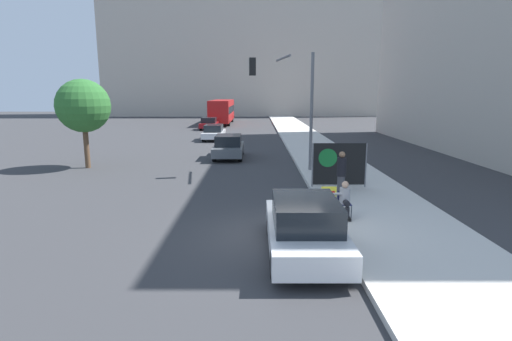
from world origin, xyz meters
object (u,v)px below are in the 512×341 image
(seated_protester, at_px, (344,198))
(street_tree_near_curb, at_px, (83,106))
(protest_banner, at_px, (339,164))
(traffic_light_pole, at_px, (290,92))
(car_on_road_nearest, at_px, (228,147))
(jogger_on_sidewalk, at_px, (341,175))
(city_bus_on_road, at_px, (222,110))
(parked_car_curbside, at_px, (305,227))
(car_on_road_distant, at_px, (209,123))
(car_on_road_midblock, at_px, (214,132))

(seated_protester, xyz_separation_m, street_tree_near_curb, (-12.22, 9.52, 2.62))
(protest_banner, xyz_separation_m, traffic_light_pole, (-1.79, 3.72, 3.01))
(car_on_road_nearest, bearing_deg, jogger_on_sidewalk, -65.14)
(seated_protester, relative_size, traffic_light_pole, 0.20)
(protest_banner, distance_m, city_bus_on_road, 38.61)
(seated_protester, bearing_deg, parked_car_curbside, -132.41)
(jogger_on_sidewalk, height_order, car_on_road_distant, jogger_on_sidewalk)
(car_on_road_midblock, bearing_deg, street_tree_near_curb, -112.38)
(protest_banner, height_order, street_tree_near_curb, street_tree_near_curb)
(parked_car_curbside, relative_size, car_on_road_distant, 1.07)
(car_on_road_nearest, bearing_deg, street_tree_near_curb, -155.89)
(jogger_on_sidewalk, xyz_separation_m, car_on_road_nearest, (-4.95, 10.68, -0.36))
(traffic_light_pole, xyz_separation_m, city_bus_on_road, (-6.29, 34.03, -2.34))
(seated_protester, height_order, car_on_road_nearest, car_on_road_nearest)
(seated_protester, bearing_deg, protest_banner, 69.59)
(seated_protester, distance_m, parked_car_curbside, 3.10)
(traffic_light_pole, bearing_deg, car_on_road_nearest, 124.52)
(jogger_on_sidewalk, xyz_separation_m, car_on_road_distant, (-8.58, 31.23, -0.40))
(parked_car_curbside, bearing_deg, traffic_light_pole, 87.48)
(protest_banner, bearing_deg, city_bus_on_road, 102.09)
(jogger_on_sidewalk, distance_m, car_on_road_nearest, 11.78)
(car_on_road_nearest, bearing_deg, city_bus_on_road, 95.58)
(traffic_light_pole, xyz_separation_m, street_tree_near_curb, (-11.09, 1.61, -0.76))
(parked_car_curbside, bearing_deg, seated_protester, 59.05)
(jogger_on_sidewalk, xyz_separation_m, traffic_light_pole, (-1.49, 5.65, 3.07))
(traffic_light_pole, distance_m, car_on_road_midblock, 16.59)
(seated_protester, bearing_deg, street_tree_near_curb, 130.61)
(seated_protester, bearing_deg, car_on_road_distant, 92.33)
(seated_protester, height_order, city_bus_on_road, city_bus_on_road)
(car_on_road_nearest, height_order, city_bus_on_road, city_bus_on_road)
(city_bus_on_road, bearing_deg, parked_car_curbside, -82.55)
(car_on_road_distant, bearing_deg, seated_protester, -76.21)
(protest_banner, bearing_deg, seated_protester, -98.95)
(car_on_road_distant, height_order, city_bus_on_road, city_bus_on_road)
(protest_banner, xyz_separation_m, car_on_road_midblock, (-7.26, 18.99, -0.47))
(car_on_road_distant, distance_m, street_tree_near_curb, 24.45)
(protest_banner, relative_size, street_tree_near_curb, 0.48)
(car_on_road_nearest, relative_size, car_on_road_distant, 1.06)
(car_on_road_midblock, bearing_deg, protest_banner, -69.08)
(street_tree_near_curb, bearing_deg, car_on_road_distant, 80.52)
(parked_car_curbside, bearing_deg, protest_banner, 71.79)
(seated_protester, relative_size, city_bus_on_road, 0.10)
(traffic_light_pole, bearing_deg, street_tree_near_curb, 171.72)
(protest_banner, distance_m, car_on_road_distant, 30.62)
(traffic_light_pole, distance_m, street_tree_near_curb, 11.23)
(traffic_light_pole, bearing_deg, car_on_road_midblock, 109.70)
(traffic_light_pole, relative_size, car_on_road_midblock, 1.24)
(parked_car_curbside, xyz_separation_m, car_on_road_midblock, (-5.00, 25.84, -0.06))
(car_on_road_distant, relative_size, street_tree_near_curb, 0.85)
(traffic_light_pole, bearing_deg, protest_banner, -64.28)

